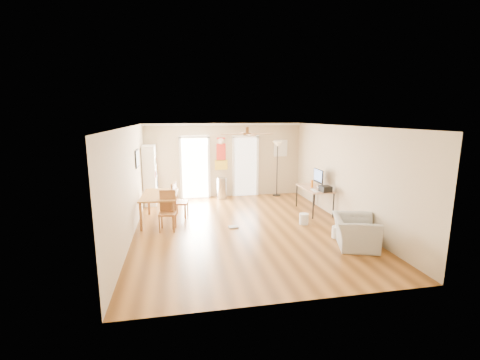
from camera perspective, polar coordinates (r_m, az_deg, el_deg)
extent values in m
plane|color=brown|center=(8.54, 0.77, -8.36)|extent=(7.00, 7.00, 0.00)
cube|color=red|center=(11.54, -3.32, 4.63)|extent=(0.46, 0.03, 1.10)
cube|color=white|center=(11.99, 7.08, 5.53)|extent=(0.50, 0.04, 0.60)
cube|color=black|center=(9.42, -17.50, 3.60)|extent=(0.04, 0.66, 0.48)
cylinder|color=#AFAFB1|center=(11.41, -3.20, -1.43)|extent=(0.41, 0.41, 0.75)
cube|color=silver|center=(9.61, 12.91, -1.80)|extent=(0.13, 0.37, 0.01)
cube|color=black|center=(9.56, 14.67, -1.49)|extent=(0.29, 0.33, 0.16)
cylinder|color=orange|center=(10.03, 12.43, -0.63)|extent=(0.09, 0.09, 0.23)
cylinder|color=silver|center=(8.96, 11.06, -6.66)|extent=(0.30, 0.30, 0.28)
cylinder|color=white|center=(8.18, 16.55, -8.70)|extent=(0.27, 0.27, 0.28)
cube|color=gray|center=(8.56, -1.17, -8.18)|extent=(0.25, 0.20, 0.04)
imported|color=#9D9D98|center=(7.72, 19.40, -8.53)|extent=(1.19, 1.27, 0.67)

